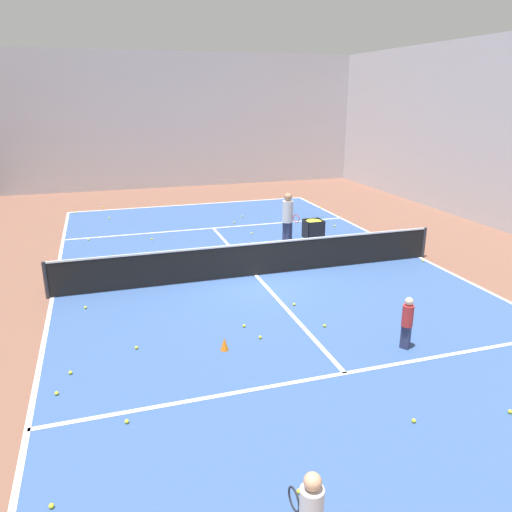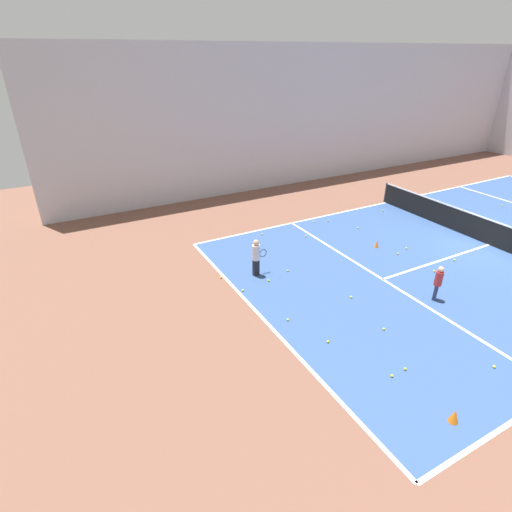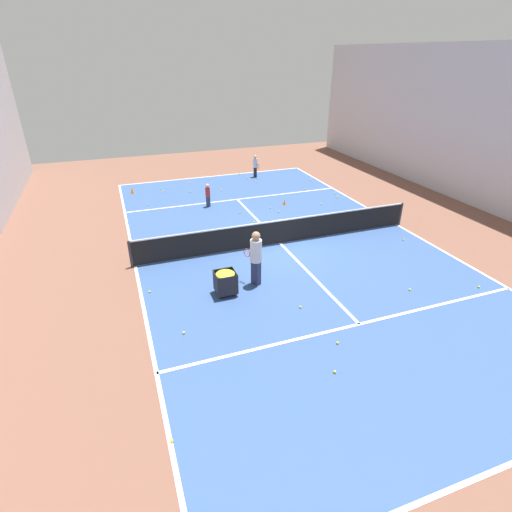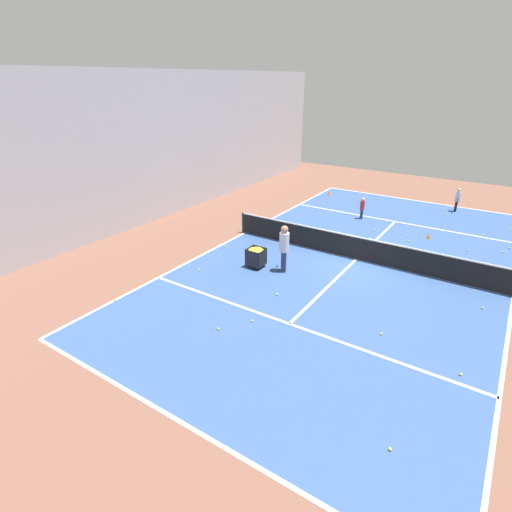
{
  "view_description": "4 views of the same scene",
  "coord_description": "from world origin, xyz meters",
  "px_view_note": "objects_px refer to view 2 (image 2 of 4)",
  "views": [
    {
      "loc": [
        -4.08,
        -12.94,
        5.02
      ],
      "look_at": [
        0.0,
        0.0,
        0.59
      ],
      "focal_mm": 35.0,
      "sensor_mm": 36.0,
      "label": 1
    },
    {
      "loc": [
        8.04,
        -14.72,
        6.76
      ],
      "look_at": [
        -2.27,
        -9.14,
        0.72
      ],
      "focal_mm": 28.0,
      "sensor_mm": 36.0,
      "label": 2
    },
    {
      "loc": [
        5.75,
        13.02,
        6.71
      ],
      "look_at": [
        1.94,
        2.56,
        1.01
      ],
      "focal_mm": 28.0,
      "sensor_mm": 36.0,
      "label": 3
    },
    {
      "loc": [
        -4.71,
        14.57,
        6.76
      ],
      "look_at": [
        3.03,
        2.82,
        0.46
      ],
      "focal_mm": 28.0,
      "sensor_mm": 36.0,
      "label": 4
    }
  ],
  "objects_px": {
    "player_near_baseline": "(256,255)",
    "training_cone_1": "(454,416)",
    "tennis_net": "(492,233)",
    "child_midcourt": "(438,281)",
    "training_cone_0": "(377,244)"
  },
  "relations": [
    {
      "from": "player_near_baseline",
      "to": "child_midcourt",
      "type": "distance_m",
      "value": 5.64
    },
    {
      "from": "training_cone_0",
      "to": "child_midcourt",
      "type": "bearing_deg",
      "value": -16.28
    },
    {
      "from": "training_cone_0",
      "to": "training_cone_1",
      "type": "height_order",
      "value": "training_cone_1"
    },
    {
      "from": "player_near_baseline",
      "to": "training_cone_0",
      "type": "relative_size",
      "value": 4.79
    },
    {
      "from": "player_near_baseline",
      "to": "child_midcourt",
      "type": "bearing_deg",
      "value": -48.04
    },
    {
      "from": "tennis_net",
      "to": "child_midcourt",
      "type": "relative_size",
      "value": 9.99
    },
    {
      "from": "tennis_net",
      "to": "child_midcourt",
      "type": "distance_m",
      "value": 5.32
    },
    {
      "from": "tennis_net",
      "to": "training_cone_0",
      "type": "relative_size",
      "value": 41.53
    },
    {
      "from": "player_near_baseline",
      "to": "training_cone_1",
      "type": "distance_m",
      "value": 7.26
    },
    {
      "from": "child_midcourt",
      "to": "training_cone_0",
      "type": "bearing_deg",
      "value": 41.12
    },
    {
      "from": "player_near_baseline",
      "to": "training_cone_0",
      "type": "xyz_separation_m",
      "value": [
        0.32,
        5.11,
        -0.61
      ]
    },
    {
      "from": "tennis_net",
      "to": "training_cone_1",
      "type": "bearing_deg",
      "value": -59.72
    },
    {
      "from": "training_cone_0",
      "to": "player_near_baseline",
      "type": "bearing_deg",
      "value": -93.64
    },
    {
      "from": "training_cone_1",
      "to": "training_cone_0",
      "type": "bearing_deg",
      "value": 147.22
    },
    {
      "from": "training_cone_1",
      "to": "player_near_baseline",
      "type": "bearing_deg",
      "value": -174.64
    }
  ]
}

